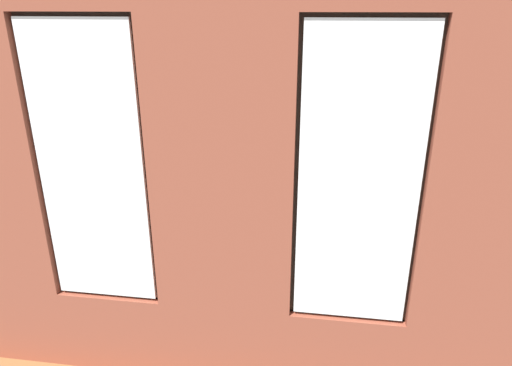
# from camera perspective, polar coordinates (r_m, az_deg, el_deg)

# --- Properties ---
(ground_plane) EXTENTS (6.90, 6.00, 0.10)m
(ground_plane) POSITION_cam_1_polar(r_m,az_deg,el_deg) (6.37, 1.16, -6.76)
(ground_plane) COLOR brown
(brick_wall_with_windows) EXTENTS (6.30, 0.30, 3.08)m
(brick_wall_with_windows) POSITION_cam_1_polar(r_m,az_deg,el_deg) (3.37, -4.27, -4.37)
(brick_wall_with_windows) COLOR brown
(brick_wall_with_windows) RESTS_ON ground_plane
(white_wall_right) EXTENTS (0.10, 5.00, 3.08)m
(white_wall_right) POSITION_cam_1_polar(r_m,az_deg,el_deg) (6.73, -26.39, 7.03)
(white_wall_right) COLOR silver
(white_wall_right) RESTS_ON ground_plane
(couch_by_window) EXTENTS (1.83, 0.87, 0.80)m
(couch_by_window) POSITION_cam_1_polar(r_m,az_deg,el_deg) (4.63, -8.80, -13.48)
(couch_by_window) COLOR black
(couch_by_window) RESTS_ON ground_plane
(couch_left) EXTENTS (1.01, 1.77, 0.80)m
(couch_left) POSITION_cam_1_polar(r_m,az_deg,el_deg) (5.96, 24.73, -6.90)
(couch_left) COLOR black
(couch_left) RESTS_ON ground_plane
(coffee_table) EXTENTS (1.30, 0.81, 0.45)m
(coffee_table) POSITION_cam_1_polar(r_m,az_deg,el_deg) (6.29, -0.85, -2.69)
(coffee_table) COLOR olive
(coffee_table) RESTS_ON ground_plane
(cup_ceramic) EXTENTS (0.08, 0.08, 0.09)m
(cup_ceramic) POSITION_cam_1_polar(r_m,az_deg,el_deg) (6.36, -2.16, -1.39)
(cup_ceramic) COLOR #33567F
(cup_ceramic) RESTS_ON coffee_table
(candle_jar) EXTENTS (0.08, 0.08, 0.11)m
(candle_jar) POSITION_cam_1_polar(r_m,az_deg,el_deg) (6.12, -0.13, -2.23)
(candle_jar) COLOR #B7333D
(candle_jar) RESTS_ON coffee_table
(table_plant_small) EXTENTS (0.13, 0.13, 0.22)m
(table_plant_small) POSITION_cam_1_polar(r_m,az_deg,el_deg) (6.18, -4.63, -1.46)
(table_plant_small) COLOR beige
(table_plant_small) RESTS_ON coffee_table
(remote_silver) EXTENTS (0.16, 0.15, 0.02)m
(remote_silver) POSITION_cam_1_polar(r_m,az_deg,el_deg) (6.34, 2.55, -1.81)
(remote_silver) COLOR #B2B2B7
(remote_silver) RESTS_ON coffee_table
(media_console) EXTENTS (1.24, 0.42, 0.55)m
(media_console) POSITION_cam_1_polar(r_m,az_deg,el_deg) (6.73, -23.81, -4.03)
(media_console) COLOR black
(media_console) RESTS_ON ground_plane
(tv_flatscreen) EXTENTS (1.10, 0.20, 0.79)m
(tv_flatscreen) POSITION_cam_1_polar(r_m,az_deg,el_deg) (6.50, -24.67, 1.36)
(tv_flatscreen) COLOR black
(tv_flatscreen) RESTS_ON media_console
(papasan_chair) EXTENTS (1.07, 1.07, 0.68)m
(papasan_chair) POSITION_cam_1_polar(r_m,az_deg,el_deg) (7.76, -3.18, 2.41)
(papasan_chair) COLOR olive
(papasan_chair) RESTS_ON ground_plane
(potted_plant_beside_window_right) EXTENTS (1.14, 1.04, 1.22)m
(potted_plant_beside_window_right) POSITION_cam_1_polar(r_m,az_deg,el_deg) (4.95, -25.32, -8.85)
(potted_plant_beside_window_right) COLOR #47423D
(potted_plant_beside_window_right) RESTS_ON ground_plane
(potted_plant_foreground_right) EXTENTS (0.88, 0.85, 1.18)m
(potted_plant_foreground_right) POSITION_cam_1_polar(r_m,az_deg,el_deg) (8.48, -14.18, 5.38)
(potted_plant_foreground_right) COLOR beige
(potted_plant_foreground_right) RESTS_ON ground_plane
(potted_plant_between_couches) EXTENTS (1.00, 0.97, 1.30)m
(potted_plant_between_couches) POSITION_cam_1_polar(r_m,az_deg,el_deg) (4.26, 9.01, -9.51)
(potted_plant_between_couches) COLOR beige
(potted_plant_between_couches) RESTS_ON ground_plane
(potted_plant_by_left_couch) EXTENTS (0.31, 0.31, 0.54)m
(potted_plant_by_left_couch) POSITION_cam_1_polar(r_m,az_deg,el_deg) (6.99, 18.94, -1.57)
(potted_plant_by_left_couch) COLOR #47423D
(potted_plant_by_left_couch) RESTS_ON ground_plane
(potted_plant_mid_room_small) EXTENTS (0.26, 0.26, 0.48)m
(potted_plant_mid_room_small) POSITION_cam_1_polar(r_m,az_deg,el_deg) (6.67, 11.58, -2.35)
(potted_plant_mid_room_small) COLOR #47423D
(potted_plant_mid_room_small) RESTS_ON ground_plane
(potted_plant_corner_near_left) EXTENTS (0.44, 0.44, 0.70)m
(potted_plant_corner_near_left) POSITION_cam_1_polar(r_m,az_deg,el_deg) (8.21, 21.37, 2.09)
(potted_plant_corner_near_left) COLOR #47423D
(potted_plant_corner_near_left) RESTS_ON ground_plane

